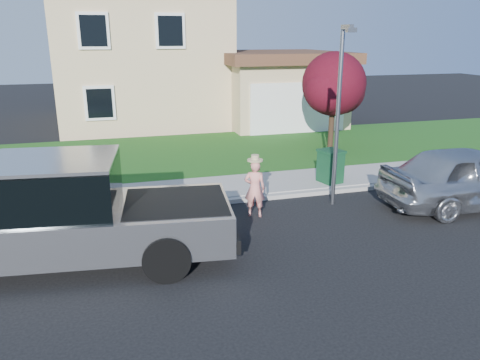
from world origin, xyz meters
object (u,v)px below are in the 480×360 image
sedan (472,177)px  ornamental_tree (334,87)px  pickup_truck (65,216)px  street_lamp (339,107)px  woman (255,187)px  trash_bin (330,166)px

sedan → ornamental_tree: (-0.60, 6.98, 1.67)m
pickup_truck → street_lamp: street_lamp is taller
pickup_truck → ornamental_tree: 12.23m
woman → trash_bin: bearing=-128.3°
sedan → trash_bin: 3.83m
street_lamp → pickup_truck: bearing=-162.3°
woman → street_lamp: street_lamp is taller
pickup_truck → woman: (4.39, 1.43, -0.26)m
woman → sedan: bearing=-167.2°
woman → sedan: (5.75, -0.90, 0.07)m
street_lamp → trash_bin: bearing=71.4°
woman → street_lamp: bearing=-152.9°
sedan → street_lamp: 4.05m
sedan → street_lamp: bearing=73.7°
pickup_truck → ornamental_tree: ornamental_tree is taller
pickup_truck → woman: 4.62m
trash_bin → sedan: bearing=-56.9°
woman → trash_bin: woman is taller
woman → sedan: 5.82m
pickup_truck → ornamental_tree: bearing=44.8°
pickup_truck → trash_bin: pickup_truck is taller
sedan → trash_bin: sedan is taller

